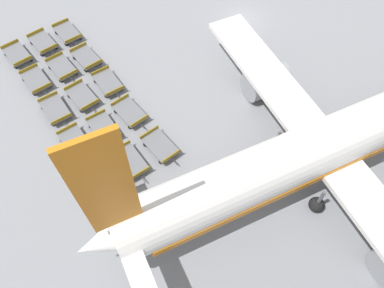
{
  "coord_description": "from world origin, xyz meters",
  "views": [
    {
      "loc": [
        24.65,
        -20.9,
        25.33
      ],
      "look_at": [
        11.21,
        -12.84,
        1.28
      ],
      "focal_mm": 35.0,
      "sensor_mm": 36.0,
      "label": 1
    }
  ],
  "objects_px": {
    "baggage_dolly_row_mid_a_col_e": "(130,161)",
    "baggage_dolly_row_mid_b_col_b": "(87,58)",
    "airplane": "(338,140)",
    "baggage_dolly_row_near_col_d": "(75,142)",
    "baggage_dolly_row_mid_b_col_d": "(130,112)",
    "baggage_dolly_row_near_col_b": "(36,80)",
    "baggage_dolly_row_mid_a_col_d": "(104,128)",
    "baggage_dolly_row_mid_a_col_c": "(82,96)",
    "baggage_dolly_row_mid_b_col_c": "(108,83)",
    "baggage_dolly_row_mid_b_col_e": "(160,146)",
    "baggage_dolly_row_mid_a_col_a": "(43,42)",
    "baggage_dolly_row_mid_b_col_a": "(68,33)",
    "baggage_dolly_row_mid_a_col_b": "(62,68)",
    "baggage_dolly_row_near_col_a": "(17,54)",
    "baggage_dolly_row_near_col_c": "(55,109)",
    "baggage_dolly_row_near_col_e": "(100,179)"
  },
  "relations": [
    {
      "from": "baggage_dolly_row_mid_b_col_a",
      "to": "baggage_dolly_row_mid_b_col_d",
      "type": "relative_size",
      "value": 0.99
    },
    {
      "from": "airplane",
      "to": "baggage_dolly_row_near_col_c",
      "type": "relative_size",
      "value": 10.23
    },
    {
      "from": "baggage_dolly_row_near_col_d",
      "to": "baggage_dolly_row_mid_a_col_c",
      "type": "height_order",
      "value": "same"
    },
    {
      "from": "baggage_dolly_row_near_col_a",
      "to": "baggage_dolly_row_near_col_b",
      "type": "distance_m",
      "value": 4.11
    },
    {
      "from": "baggage_dolly_row_mid_a_col_d",
      "to": "baggage_dolly_row_near_col_b",
      "type": "bearing_deg",
      "value": -159.05
    },
    {
      "from": "baggage_dolly_row_mid_b_col_b",
      "to": "baggage_dolly_row_mid_b_col_c",
      "type": "distance_m",
      "value": 3.92
    },
    {
      "from": "airplane",
      "to": "baggage_dolly_row_mid_b_col_a",
      "type": "height_order",
      "value": "airplane"
    },
    {
      "from": "baggage_dolly_row_mid_b_col_a",
      "to": "baggage_dolly_row_near_col_e",
      "type": "bearing_deg",
      "value": -12.69
    },
    {
      "from": "baggage_dolly_row_mid_a_col_b",
      "to": "baggage_dolly_row_mid_b_col_a",
      "type": "distance_m",
      "value": 4.77
    },
    {
      "from": "baggage_dolly_row_near_col_b",
      "to": "baggage_dolly_row_mid_a_col_d",
      "type": "relative_size",
      "value": 1.01
    },
    {
      "from": "baggage_dolly_row_mid_a_col_e",
      "to": "baggage_dolly_row_near_col_e",
      "type": "bearing_deg",
      "value": -85.23
    },
    {
      "from": "baggage_dolly_row_mid_a_col_d",
      "to": "baggage_dolly_row_mid_b_col_c",
      "type": "distance_m",
      "value": 5.02
    },
    {
      "from": "airplane",
      "to": "baggage_dolly_row_near_col_d",
      "type": "bearing_deg",
      "value": -125.89
    },
    {
      "from": "baggage_dolly_row_near_col_b",
      "to": "baggage_dolly_row_mid_b_col_a",
      "type": "bearing_deg",
      "value": 134.18
    },
    {
      "from": "baggage_dolly_row_mid_a_col_a",
      "to": "baggage_dolly_row_mid_b_col_a",
      "type": "distance_m",
      "value": 2.54
    },
    {
      "from": "baggage_dolly_row_mid_a_col_c",
      "to": "baggage_dolly_row_mid_b_col_c",
      "type": "xyz_separation_m",
      "value": [
        -0.34,
        2.57,
        0.0
      ]
    },
    {
      "from": "baggage_dolly_row_near_col_d",
      "to": "baggage_dolly_row_mid_b_col_a",
      "type": "xyz_separation_m",
      "value": [
        -12.64,
        4.1,
        0.0
      ]
    },
    {
      "from": "baggage_dolly_row_near_col_a",
      "to": "baggage_dolly_row_mid_b_col_e",
      "type": "bearing_deg",
      "value": 22.78
    },
    {
      "from": "baggage_dolly_row_near_col_a",
      "to": "baggage_dolly_row_mid_b_col_d",
      "type": "distance_m",
      "value": 13.16
    },
    {
      "from": "baggage_dolly_row_near_col_a",
      "to": "baggage_dolly_row_mid_a_col_d",
      "type": "height_order",
      "value": "same"
    },
    {
      "from": "airplane",
      "to": "baggage_dolly_row_mid_a_col_e",
      "type": "bearing_deg",
      "value": -120.67
    },
    {
      "from": "baggage_dolly_row_near_col_d",
      "to": "baggage_dolly_row_near_col_e",
      "type": "relative_size",
      "value": 1.0
    },
    {
      "from": "baggage_dolly_row_near_col_d",
      "to": "baggage_dolly_row_mid_a_col_b",
      "type": "xyz_separation_m",
      "value": [
        -8.38,
        1.97,
        0.0
      ]
    },
    {
      "from": "baggage_dolly_row_mid_b_col_e",
      "to": "baggage_dolly_row_mid_b_col_c",
      "type": "bearing_deg",
      "value": -174.4
    },
    {
      "from": "baggage_dolly_row_mid_a_col_d",
      "to": "baggage_dolly_row_mid_b_col_a",
      "type": "xyz_separation_m",
      "value": [
        -12.56,
        1.6,
        0.0
      ]
    },
    {
      "from": "baggage_dolly_row_near_col_a",
      "to": "baggage_dolly_row_near_col_d",
      "type": "height_order",
      "value": "same"
    },
    {
      "from": "baggage_dolly_row_mid_a_col_a",
      "to": "baggage_dolly_row_near_col_b",
      "type": "bearing_deg",
      "value": -25.79
    },
    {
      "from": "baggage_dolly_row_mid_b_col_e",
      "to": "baggage_dolly_row_near_col_a",
      "type": "bearing_deg",
      "value": -157.22
    },
    {
      "from": "baggage_dolly_row_near_col_e",
      "to": "baggage_dolly_row_mid_a_col_c",
      "type": "bearing_deg",
      "value": 166.94
    },
    {
      "from": "baggage_dolly_row_mid_a_col_b",
      "to": "baggage_dolly_row_mid_b_col_c",
      "type": "xyz_separation_m",
      "value": [
        3.85,
        2.86,
        0.0
      ]
    },
    {
      "from": "baggage_dolly_row_near_col_a",
      "to": "baggage_dolly_row_near_col_e",
      "type": "distance_m",
      "value": 16.3
    },
    {
      "from": "baggage_dolly_row_mid_a_col_c",
      "to": "baggage_dolly_row_mid_b_col_a",
      "type": "distance_m",
      "value": 8.65
    },
    {
      "from": "baggage_dolly_row_mid_a_col_c",
      "to": "baggage_dolly_row_mid_b_col_b",
      "type": "relative_size",
      "value": 1.0
    },
    {
      "from": "baggage_dolly_row_near_col_d",
      "to": "baggage_dolly_row_mid_b_col_e",
      "type": "relative_size",
      "value": 0.99
    },
    {
      "from": "baggage_dolly_row_mid_b_col_b",
      "to": "baggage_dolly_row_mid_b_col_d",
      "type": "bearing_deg",
      "value": 4.82
    },
    {
      "from": "baggage_dolly_row_mid_a_col_c",
      "to": "baggage_dolly_row_mid_b_col_c",
      "type": "height_order",
      "value": "same"
    },
    {
      "from": "baggage_dolly_row_mid_a_col_e",
      "to": "baggage_dolly_row_mid_b_col_b",
      "type": "height_order",
      "value": "same"
    },
    {
      "from": "baggage_dolly_row_mid_a_col_a",
      "to": "baggage_dolly_row_mid_b_col_b",
      "type": "xyz_separation_m",
      "value": [
        4.09,
        2.81,
        0.0
      ]
    },
    {
      "from": "baggage_dolly_row_mid_b_col_c",
      "to": "baggage_dolly_row_mid_b_col_d",
      "type": "distance_m",
      "value": 4.02
    },
    {
      "from": "baggage_dolly_row_mid_a_col_d",
      "to": "baggage_dolly_row_mid_a_col_e",
      "type": "relative_size",
      "value": 0.99
    },
    {
      "from": "baggage_dolly_row_mid_b_col_d",
      "to": "baggage_dolly_row_mid_b_col_e",
      "type": "xyz_separation_m",
      "value": [
        4.28,
        0.6,
        0.0
      ]
    },
    {
      "from": "baggage_dolly_row_near_col_d",
      "to": "baggage_dolly_row_mid_b_col_b",
      "type": "distance_m",
      "value": 9.49
    },
    {
      "from": "baggage_dolly_row_near_col_c",
      "to": "baggage_dolly_row_mid_a_col_e",
      "type": "bearing_deg",
      "value": 22.21
    },
    {
      "from": "baggage_dolly_row_mid_a_col_d",
      "to": "baggage_dolly_row_mid_b_col_e",
      "type": "distance_m",
      "value": 4.97
    },
    {
      "from": "airplane",
      "to": "baggage_dolly_row_near_col_e",
      "type": "xyz_separation_m",
      "value": [
        -7.47,
        -15.6,
        -2.8
      ]
    },
    {
      "from": "baggage_dolly_row_mid_a_col_a",
      "to": "baggage_dolly_row_mid_b_col_b",
      "type": "height_order",
      "value": "same"
    },
    {
      "from": "baggage_dolly_row_near_col_c",
      "to": "baggage_dolly_row_mid_b_col_b",
      "type": "xyz_separation_m",
      "value": [
        -4.41,
        4.61,
        0.0
      ]
    },
    {
      "from": "baggage_dolly_row_mid_a_col_c",
      "to": "baggage_dolly_row_mid_b_col_e",
      "type": "bearing_deg",
      "value": 23.06
    },
    {
      "from": "baggage_dolly_row_near_col_a",
      "to": "baggage_dolly_row_mid_a_col_a",
      "type": "bearing_deg",
      "value": 97.3
    },
    {
      "from": "baggage_dolly_row_near_col_e",
      "to": "baggage_dolly_row_mid_b_col_b",
      "type": "bearing_deg",
      "value": 162.1
    }
  ]
}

